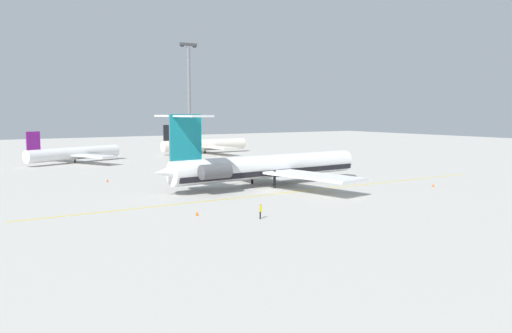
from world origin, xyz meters
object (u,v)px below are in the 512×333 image
Objects in this scene: ground_crew_portside at (289,164)px; safety_cone_nose at (433,185)px; airliner_far_left at (77,153)px; ground_crew_near_nose at (260,209)px; light_mast at (189,100)px; safety_cone_wingtip at (107,180)px; airliner_mid_left at (207,145)px; safety_cone_tail at (197,213)px; ground_crew_near_tail at (299,164)px; main_jetliner at (263,166)px.

ground_crew_portside reaches higher than safety_cone_nose.
ground_crew_portside is at bearing -72.04° from airliner_far_left.
ground_crew_near_nose is 60.46m from light_mast.
ground_crew_portside is 3.26× the size of safety_cone_wingtip.
airliner_mid_left is 91.30m from safety_cone_tail.
ground_crew_near_tail is at bearing 39.36° from safety_cone_tail.
light_mast reaches higher than ground_crew_portside.
airliner_mid_left is 48.01m from ground_crew_portside.
safety_cone_nose is at bearing -21.05° from ground_crew_near_tail.
ground_crew_near_tail is at bearing 96.39° from safety_cone_nose.
light_mast is (-16.58, 18.73, 13.65)m from ground_crew_near_tail.
safety_cone_tail is (-42.66, -0.62, 0.00)m from safety_cone_nose.
airliner_far_left reaches higher than ground_crew_near_tail.
ground_crew_near_tail is (19.31, 15.85, -2.08)m from main_jetliner.
airliner_mid_left is 1.05× the size of light_mast.
ground_crew_near_tail is (36.15, -40.38, -1.16)m from airliner_far_left.
light_mast is (2.73, 34.58, 11.58)m from main_jetliner.
ground_crew_near_nose is at bearing -45.84° from safety_cone_tail.
airliner_mid_left is 51.87× the size of safety_cone_tail.
airliner_mid_left reaches higher than ground_crew_portside.
airliner_mid_left reaches higher than safety_cone_nose.
main_jetliner is 25.80m from safety_cone_tail.
safety_cone_tail is (-2.98, -72.48, -2.03)m from airliner_far_left.
safety_cone_wingtip is at bearing -121.04° from ground_crew_near_tail.
light_mast reaches higher than airliner_mid_left.
safety_cone_wingtip is at bearing 133.91° from main_jetliner.
ground_crew_portside is 50.04m from safety_cone_tail.
ground_crew_near_nose is 0.07× the size of light_mast.
light_mast is (17.22, 56.32, 13.66)m from ground_crew_near_nose.
airliner_mid_left is at bearing -10.97° from airliner_far_left.
ground_crew_near_nose is 3.28× the size of safety_cone_nose.
light_mast reaches higher than ground_crew_near_nose.
ground_crew_near_nose is at bearing -117.07° from airliner_mid_left.
main_jetliner is 22.40× the size of ground_crew_near_tail.
main_jetliner is 1.42× the size of airliner_mid_left.
safety_cone_nose is at bearing -68.18° from light_mast.
airliner_mid_left reaches higher than safety_cone_wingtip.
ground_crew_near_tail is 0.07× the size of light_mast.
ground_crew_portside is at bearing 41.65° from safety_cone_tail.
airliner_mid_left is 15.74× the size of ground_crew_near_tail.
safety_cone_wingtip is (-38.04, 1.35, -0.86)m from ground_crew_portside.
main_jetliner is 22.54× the size of ground_crew_near_nose.
light_mast is at bearing 34.97° from safety_cone_wingtip.
main_jetliner reaches higher than airliner_mid_left.
light_mast reaches higher than ground_crew_near_tail.
ground_crew_near_tail is at bearing 139.63° from ground_crew_portside.
airliner_far_left is (-16.84, 56.23, -0.92)m from main_jetliner.
airliner_mid_left is (22.21, 64.76, -0.71)m from main_jetliner.
safety_cone_tail is at bearing -113.92° from light_mast.
airliner_far_left is 45.90× the size of safety_cone_wingtip.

